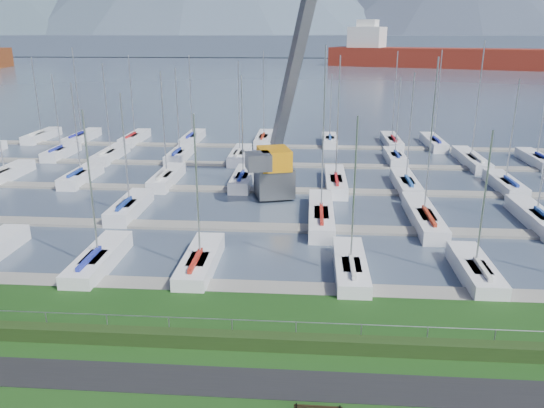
{
  "coord_description": "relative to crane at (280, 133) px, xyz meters",
  "views": [
    {
      "loc": [
        2.47,
        -21.6,
        13.97
      ],
      "look_at": [
        0.0,
        12.0,
        3.0
      ],
      "focal_mm": 35.0,
      "sensor_mm": 36.0,
      "label": 1
    }
  ],
  "objects": [
    {
      "name": "crane",
      "position": [
        0.0,
        0.0,
        0.0
      ],
      "size": [
        7.13,
        13.1,
        22.35
      ],
      "rotation": [
        0.0,
        0.0,
        0.27
      ],
      "color": "#515558",
      "rests_on": "water"
    },
    {
      "name": "path",
      "position": [
        0.24,
        -28.29,
        -5.32
      ],
      "size": [
        160.0,
        2.0,
        0.04
      ],
      "primitive_type": "cube",
      "color": "black",
      "rests_on": "grass"
    },
    {
      "name": "fence",
      "position": [
        0.24,
        -25.29,
        -4.13
      ],
      "size": [
        80.0,
        0.04,
        0.04
      ],
      "primitive_type": "cylinder",
      "rotation": [
        0.0,
        1.57,
        0.0
      ],
      "color": "gray",
      "rests_on": "grass"
    },
    {
      "name": "water",
      "position": [
        0.24,
        234.71,
        -5.73
      ],
      "size": [
        800.0,
        540.0,
        0.2
      ],
      "primitive_type": "cube",
      "color": "#455265"
    },
    {
      "name": "hedge",
      "position": [
        0.24,
        -25.69,
        -4.98
      ],
      "size": [
        80.0,
        0.7,
        0.7
      ],
      "primitive_type": "cube",
      "color": "#1F3413",
      "rests_on": "grass"
    },
    {
      "name": "sailboat_fleet",
      "position": [
        -1.35,
        3.73,
        0.11
      ],
      "size": [
        75.35,
        50.14,
        13.66
      ],
      "color": "silver",
      "rests_on": "water"
    },
    {
      "name": "docks",
      "position": [
        0.24,
        0.71,
        -5.55
      ],
      "size": [
        90.0,
        41.6,
        0.25
      ],
      "color": "gray",
      "rests_on": "water"
    },
    {
      "name": "foothill",
      "position": [
        0.24,
        304.71,
        0.67
      ],
      "size": [
        900.0,
        80.0,
        12.0
      ],
      "primitive_type": "cube",
      "color": "#465266",
      "rests_on": "water"
    },
    {
      "name": "cargo_ship_mid",
      "position": [
        54.16,
        187.38,
        -1.77
      ],
      "size": [
        97.47,
        51.01,
        21.5
      ],
      "rotation": [
        0.0,
        0.0,
        -0.36
      ],
      "color": "maroon",
      "rests_on": "water"
    }
  ]
}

